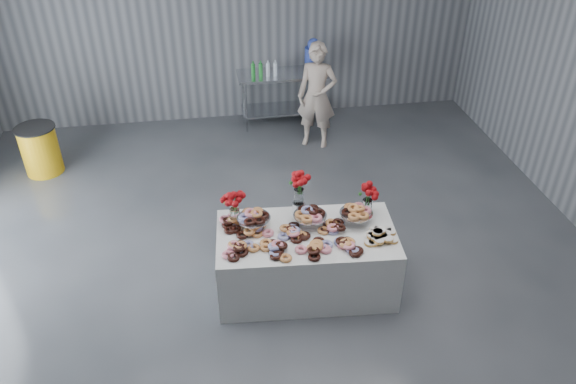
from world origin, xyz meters
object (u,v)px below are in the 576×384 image
object	(u,v)px
display_table	(306,260)
water_jug	(313,57)
prep_table	(283,89)
trash_barrel	(40,150)
person	(317,96)

from	to	relation	value
display_table	water_jug	world-z (taller)	water_jug
prep_table	trash_barrel	world-z (taller)	prep_table
person	trash_barrel	world-z (taller)	person
water_jug	person	size ratio (longest dim) A/B	0.33
trash_barrel	person	bearing A→B (deg)	2.79
person	display_table	bearing A→B (deg)	-81.86
water_jug	prep_table	bearing A→B (deg)	180.00
prep_table	trash_barrel	xyz separation A→B (m)	(-3.75, -1.04, -0.25)
person	trash_barrel	bearing A→B (deg)	-155.64
water_jug	display_table	bearing A→B (deg)	-102.07
prep_table	person	xyz separation A→B (m)	(0.40, -0.84, 0.21)
prep_table	water_jug	bearing A→B (deg)	-0.00
prep_table	person	size ratio (longest dim) A/B	0.90
water_jug	trash_barrel	distance (m)	4.44
display_table	person	bearing A→B (deg)	76.57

